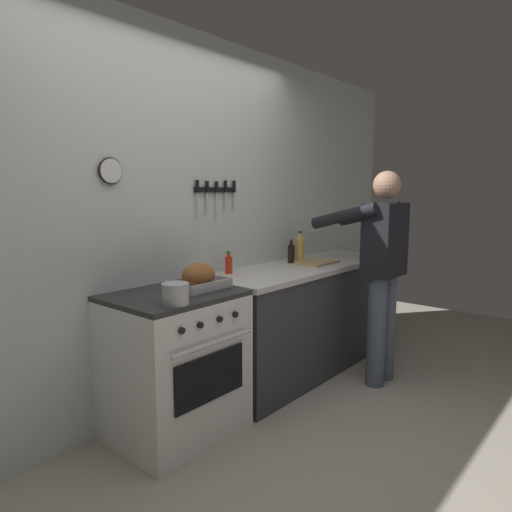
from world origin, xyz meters
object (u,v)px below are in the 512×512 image
(roasting_pan, at_px, (199,278))
(cutting_board, at_px, (317,262))
(person_cook, at_px, (381,264))
(saucepan, at_px, (175,294))
(bottle_hot_sauce, at_px, (229,264))
(bottle_dish_soap, at_px, (299,250))
(bottle_cooking_oil, at_px, (300,249))
(stove, at_px, (175,364))
(bottle_soy_sauce, at_px, (291,253))

(roasting_pan, distance_m, cutting_board, 1.37)
(person_cook, bearing_deg, cutting_board, 15.79)
(saucepan, bearing_deg, cutting_board, 6.22)
(saucepan, height_order, cutting_board, saucepan)
(saucepan, bearing_deg, bottle_hot_sauce, 26.19)
(bottle_dish_soap, bearing_deg, cutting_board, -101.45)
(saucepan, distance_m, cutting_board, 1.71)
(bottle_hot_sauce, height_order, bottle_cooking_oil, bottle_cooking_oil)
(roasting_pan, height_order, saucepan, roasting_pan)
(stove, relative_size, bottle_cooking_oil, 3.37)
(roasting_pan, relative_size, bottle_soy_sauce, 1.74)
(bottle_soy_sauce, xyz_separation_m, bottle_dish_soap, (0.17, 0.04, 0.01))
(person_cook, xyz_separation_m, bottle_soy_sauce, (-0.16, 0.75, 0.03))
(cutting_board, bearing_deg, stove, 178.42)
(roasting_pan, relative_size, bottle_dish_soap, 1.63)
(person_cook, height_order, bottle_soy_sauce, person_cook)
(saucepan, distance_m, bottle_soy_sauce, 1.62)
(bottle_soy_sauce, bearing_deg, bottle_dish_soap, 13.50)
(stove, height_order, cutting_board, cutting_board)
(person_cook, relative_size, bottle_cooking_oil, 6.22)
(saucepan, bearing_deg, bottle_soy_sauce, 13.14)
(bottle_cooking_oil, bearing_deg, bottle_dish_soap, 40.82)
(roasting_pan, height_order, bottle_cooking_oil, bottle_cooking_oil)
(saucepan, bearing_deg, bottle_dish_soap, 13.17)
(stove, relative_size, bottle_soy_sauce, 4.45)
(roasting_pan, bearing_deg, stove, 162.56)
(stove, height_order, person_cook, person_cook)
(stove, height_order, roasting_pan, roasting_pan)
(bottle_cooking_oil, height_order, bottle_soy_sauce, bottle_cooking_oil)
(saucepan, distance_m, bottle_cooking_oil, 1.70)
(bottle_cooking_oil, distance_m, bottle_soy_sauce, 0.10)
(person_cook, distance_m, bottle_cooking_oil, 0.72)
(cutting_board, relative_size, bottle_soy_sauce, 1.78)
(bottle_hot_sauce, relative_size, bottle_dish_soap, 0.78)
(bottle_cooking_oil, height_order, bottle_dish_soap, bottle_cooking_oil)
(stove, distance_m, bottle_dish_soap, 1.67)
(saucepan, relative_size, cutting_board, 0.41)
(bottle_hot_sauce, bearing_deg, bottle_soy_sauce, -4.67)
(bottle_soy_sauce, bearing_deg, bottle_hot_sauce, 175.33)
(bottle_cooking_oil, bearing_deg, stove, -175.71)
(bottle_cooking_oil, bearing_deg, bottle_hot_sauce, 173.81)
(roasting_pan, xyz_separation_m, saucepan, (-0.33, -0.18, -0.02))
(person_cook, relative_size, bottle_soy_sauce, 8.21)
(bottle_cooking_oil, bearing_deg, roasting_pan, -173.01)
(roasting_pan, bearing_deg, bottle_hot_sauce, 25.12)
(roasting_pan, bearing_deg, saucepan, -152.14)
(cutting_board, height_order, bottle_dish_soap, bottle_dish_soap)
(person_cook, relative_size, bottle_hot_sauce, 9.87)
(person_cook, bearing_deg, bottle_hot_sauce, 59.40)
(bottle_hot_sauce, distance_m, bottle_soy_sauce, 0.71)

